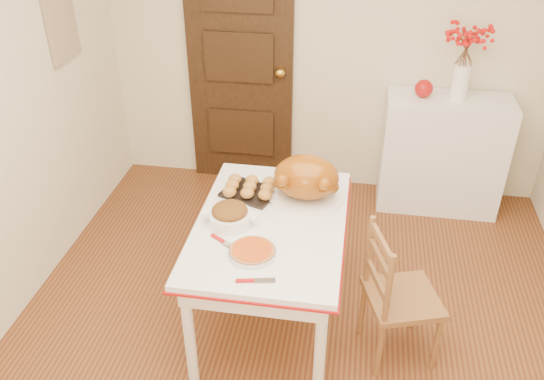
% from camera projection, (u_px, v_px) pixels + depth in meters
% --- Properties ---
extents(floor, '(3.50, 4.00, 0.00)m').
position_uv_depth(floor, '(292.00, 355.00, 3.29)').
color(floor, '#502514').
rests_on(floor, ground).
extents(wall_back, '(3.50, 0.00, 2.50)m').
position_uv_depth(wall_back, '(330.00, 40.00, 4.29)').
color(wall_back, beige).
rests_on(wall_back, ground).
extents(door_back, '(0.85, 0.06, 2.06)m').
position_uv_depth(door_back, '(240.00, 64.00, 4.47)').
color(door_back, black).
rests_on(door_back, ground).
extents(photo_board, '(0.03, 0.35, 0.45)m').
position_uv_depth(photo_board, '(62.00, 27.00, 3.72)').
color(photo_board, tan).
rests_on(photo_board, ground).
extents(sideboard, '(0.93, 0.41, 0.93)m').
position_uv_depth(sideboard, '(442.00, 154.00, 4.39)').
color(sideboard, white).
rests_on(sideboard, floor).
extents(kitchen_table, '(0.85, 1.24, 0.74)m').
position_uv_depth(kitchen_table, '(271.00, 272.00, 3.34)').
color(kitchen_table, white).
rests_on(kitchen_table, floor).
extents(chair_oak, '(0.48, 0.48, 0.86)m').
position_uv_depth(chair_oak, '(403.00, 295.00, 3.09)').
color(chair_oak, brown).
rests_on(chair_oak, floor).
extents(berry_vase, '(0.28, 0.28, 0.55)m').
position_uv_depth(berry_vase, '(464.00, 63.00, 4.00)').
color(berry_vase, white).
rests_on(berry_vase, sideboard).
extents(apple, '(0.13, 0.13, 0.13)m').
position_uv_depth(apple, '(424.00, 89.00, 4.14)').
color(apple, '#9D0F0E').
rests_on(apple, sideboard).
extents(turkey_platter, '(0.52, 0.45, 0.28)m').
position_uv_depth(turkey_platter, '(306.00, 179.00, 3.26)').
color(turkey_platter, '#974F08').
rests_on(turkey_platter, kitchen_table).
extents(pumpkin_pie, '(0.26, 0.26, 0.05)m').
position_uv_depth(pumpkin_pie, '(252.00, 251.00, 2.89)').
color(pumpkin_pie, '#B14311').
rests_on(pumpkin_pie, kitchen_table).
extents(stuffing_dish, '(0.31, 0.26, 0.12)m').
position_uv_depth(stuffing_dish, '(230.00, 215.00, 3.10)').
color(stuffing_dish, brown).
rests_on(stuffing_dish, kitchen_table).
extents(rolls_tray, '(0.37, 0.33, 0.08)m').
position_uv_depth(rolls_tray, '(250.00, 188.00, 3.37)').
color(rolls_tray, '#C18733').
rests_on(rolls_tray, kitchen_table).
extents(pie_server, '(0.20, 0.09, 0.01)m').
position_uv_depth(pie_server, '(256.00, 280.00, 2.72)').
color(pie_server, silver).
rests_on(pie_server, kitchen_table).
extents(carving_knife, '(0.25, 0.19, 0.01)m').
position_uv_depth(carving_knife, '(228.00, 245.00, 2.96)').
color(carving_knife, silver).
rests_on(carving_knife, kitchen_table).
extents(drinking_glass, '(0.07, 0.07, 0.11)m').
position_uv_depth(drinking_glass, '(296.00, 175.00, 3.47)').
color(drinking_glass, white).
rests_on(drinking_glass, kitchen_table).
extents(shaker_pair, '(0.09, 0.06, 0.08)m').
position_uv_depth(shaker_pair, '(324.00, 181.00, 3.44)').
color(shaker_pair, white).
rests_on(shaker_pair, kitchen_table).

